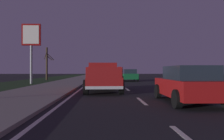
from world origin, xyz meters
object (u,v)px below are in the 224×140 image
pickup_truck (103,77)px  sedan_green (129,75)px  sedan_red (188,84)px  gas_price_sign (31,39)px  bare_tree_far (47,63)px

pickup_truck → sedan_green: (14.51, -3.32, -0.13)m
pickup_truck → sedan_red: size_ratio=1.24×
pickup_truck → sedan_red: 6.58m
sedan_green → sedan_red: bearing=-179.2°
gas_price_sign → sedan_red: bearing=-141.7°
sedan_green → bare_tree_far: bare_tree_far is taller
pickup_truck → gas_price_sign: gas_price_sign is taller
gas_price_sign → sedan_green: bearing=-60.2°
bare_tree_far → gas_price_sign: bearing=-174.5°
sedan_red → gas_price_sign: (13.89, 10.98, 3.77)m
sedan_red → sedan_green: same height
pickup_truck → gas_price_sign: size_ratio=0.90×
sedan_green → pickup_truck: bearing=167.1°
sedan_green → gas_price_sign: bearing=119.8°
sedan_green → bare_tree_far: size_ratio=0.93×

